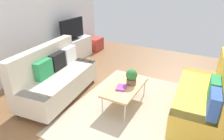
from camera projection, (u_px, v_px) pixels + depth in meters
ground_plane at (123, 105)px, 3.95m from camera, size 7.68×7.68×0.00m
wall_far at (16, 20)px, 4.56m from camera, size 6.40×0.12×2.90m
area_rug at (133, 108)px, 3.86m from camera, size 2.90×2.20×0.01m
couch_beige at (56, 77)px, 4.10m from camera, size 1.99×1.07×1.10m
couch_green at (206, 97)px, 3.42m from camera, size 1.95×0.95×1.10m
coffee_table at (125, 87)px, 3.83m from camera, size 1.10×0.56×0.42m
tv_console at (74, 50)px, 6.13m from camera, size 1.40×0.44×0.64m
tv at (72, 30)px, 5.85m from camera, size 1.00×0.20×0.64m
storage_trunk at (95, 44)px, 7.00m from camera, size 0.52×0.40×0.44m
potted_plant at (132, 77)px, 3.82m from camera, size 0.23×0.23×0.32m
table_book_0 at (121, 87)px, 3.74m from camera, size 0.28×0.23×0.03m
vase_0 at (58, 41)px, 5.51m from camera, size 0.12×0.12×0.19m
vase_1 at (62, 40)px, 5.66m from camera, size 0.11×0.11×0.18m
bottle_0 at (68, 39)px, 5.75m from camera, size 0.05×0.05×0.16m
bottle_1 at (71, 38)px, 5.83m from camera, size 0.06×0.06×0.18m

